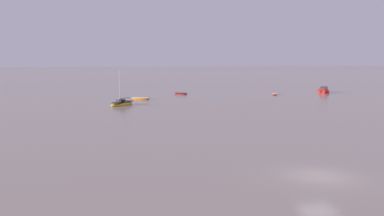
# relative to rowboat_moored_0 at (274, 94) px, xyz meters

# --- Properties ---
(ground_plane) EXTENTS (800.00, 800.00, 0.00)m
(ground_plane) POSITION_rel_rowboat_moored_0_xyz_m (-23.30, -59.90, -0.13)
(ground_plane) COLOR gray
(rowboat_moored_0) EXTENTS (2.19, 3.09, 0.46)m
(rowboat_moored_0) POSITION_rel_rowboat_moored_0_xyz_m (0.00, 0.00, 0.00)
(rowboat_moored_0) COLOR red
(rowboat_moored_0) RESTS_ON ground
(rowboat_moored_3) EXTENTS (3.81, 2.78, 0.58)m
(rowboat_moored_3) POSITION_rel_rowboat_moored_0_xyz_m (-29.51, -3.86, 0.03)
(rowboat_moored_3) COLOR orange
(rowboat_moored_3) RESTS_ON ground
(sailboat_moored_2) EXTENTS (4.85, 5.33, 6.18)m
(sailboat_moored_2) POSITION_rel_rowboat_moored_0_xyz_m (-33.67, -13.50, 0.14)
(sailboat_moored_2) COLOR gold
(sailboat_moored_2) RESTS_ON ground
(motorboat_moored_2) EXTENTS (4.14, 6.15, 2.22)m
(motorboat_moored_2) POSITION_rel_rowboat_moored_0_xyz_m (13.45, 2.71, 0.21)
(motorboat_moored_2) COLOR red
(motorboat_moored_2) RESTS_ON ground
(rowboat_moored_5) EXTENTS (3.03, 2.48, 0.47)m
(rowboat_moored_5) POSITION_rel_rowboat_moored_0_xyz_m (-19.64, 5.92, 0.00)
(rowboat_moored_5) COLOR red
(rowboat_moored_5) RESTS_ON ground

